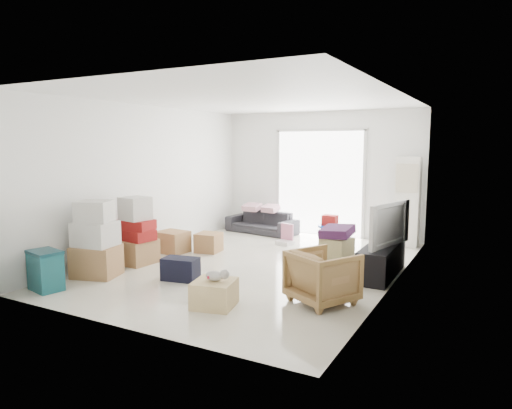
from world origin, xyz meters
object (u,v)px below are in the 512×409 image
object	(u,v)px
storage_bins	(46,270)
ac_tower	(408,202)
tv_console	(382,260)
television	(382,240)
wood_crate	(214,294)
kids_table	(330,224)
armchair	(323,274)
ottoman	(337,251)
sofa	(262,219)

from	to	relation	value
storage_bins	ac_tower	bearing A→B (deg)	53.36
tv_console	television	xyz separation A→B (m)	(0.00, 0.00, 0.31)
television	wood_crate	xyz separation A→B (m)	(-1.51, -2.33, -0.39)
tv_console	kids_table	bearing A→B (deg)	130.42
armchair	kids_table	world-z (taller)	armchair
ottoman	tv_console	bearing A→B (deg)	-22.25
ottoman	storage_bins	bearing A→B (deg)	-133.66
tv_console	television	size ratio (longest dim) A/B	1.26
armchair	wood_crate	size ratio (longest dim) A/B	1.52
television	ottoman	size ratio (longest dim) A/B	2.58
ac_tower	tv_console	xyz separation A→B (m)	(0.05, -2.29, -0.64)
tv_console	kids_table	size ratio (longest dim) A/B	2.38
ac_tower	ottoman	xyz separation A→B (m)	(-0.77, -1.95, -0.65)
wood_crate	tv_console	bearing A→B (deg)	57.05
television	storage_bins	size ratio (longest dim) A/B	2.05
ac_tower	television	world-z (taller)	ac_tower
tv_console	kids_table	world-z (taller)	kids_table
tv_console	ottoman	distance (m)	0.89
kids_table	wood_crate	bearing A→B (deg)	-91.54
sofa	wood_crate	size ratio (longest dim) A/B	3.35
ottoman	wood_crate	xyz separation A→B (m)	(-0.68, -2.66, -0.06)
tv_console	ottoman	size ratio (longest dim) A/B	3.24
sofa	wood_crate	distance (m)	4.77
sofa	wood_crate	xyz separation A→B (m)	(1.67, -4.46, -0.16)
kids_table	ottoman	bearing A→B (deg)	-66.19
storage_bins	television	bearing A→B (deg)	36.51
armchair	ottoman	distance (m)	1.96
armchair	ottoman	world-z (taller)	armchair
armchair	wood_crate	distance (m)	1.38
ac_tower	sofa	xyz separation A→B (m)	(-3.13, -0.15, -0.55)
ottoman	kids_table	world-z (taller)	kids_table
television	kids_table	world-z (taller)	television
sofa	television	bearing A→B (deg)	-25.77
tv_console	armchair	world-z (taller)	armchair
tv_console	sofa	bearing A→B (deg)	146.06
storage_bins	ottoman	size ratio (longest dim) A/B	1.25
television	sofa	xyz separation A→B (m)	(-3.18, 2.14, -0.23)
television	kids_table	xyz separation A→B (m)	(-1.40, 1.64, -0.13)
kids_table	sofa	bearing A→B (deg)	164.46
sofa	wood_crate	world-z (taller)	sofa
ac_tower	tv_console	bearing A→B (deg)	-88.75
sofa	armchair	world-z (taller)	armchair
ac_tower	television	xyz separation A→B (m)	(0.05, -2.29, -0.32)
armchair	ac_tower	bearing A→B (deg)	-66.02
ac_tower	tv_console	distance (m)	2.38
storage_bins	ottoman	xyz separation A→B (m)	(3.08, 3.22, -0.06)
sofa	kids_table	size ratio (longest dim) A/B	2.73
kids_table	tv_console	bearing A→B (deg)	-49.58
sofa	wood_crate	bearing A→B (deg)	-61.31
sofa	armchair	size ratio (longest dim) A/B	2.21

